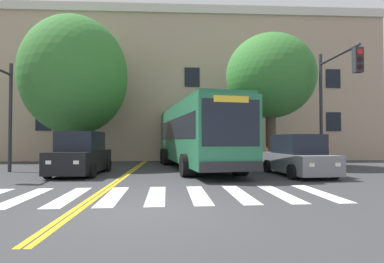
{
  "coord_description": "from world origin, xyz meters",
  "views": [
    {
      "loc": [
        0.74,
        -6.55,
        1.58
      ],
      "look_at": [
        1.49,
        8.48,
        1.96
      ],
      "focal_mm": 28.0,
      "sensor_mm": 36.0,
      "label": 1
    }
  ],
  "objects": [
    {
      "name": "car_grey_far_lane",
      "position": [
        6.0,
        6.23,
        0.81
      ],
      "size": [
        2.24,
        4.16,
        1.78
      ],
      "color": "slate",
      "rests_on": "ground"
    },
    {
      "name": "lane_line_yellow_outer",
      "position": [
        -1.41,
        15.88,
        0.0
      ],
      "size": [
        0.12,
        36.0,
        0.01
      ],
      "primitive_type": "cube",
      "color": "gold",
      "rests_on": "ground"
    },
    {
      "name": "street_tree_curbside_large",
      "position": [
        6.12,
        10.36,
        5.18
      ],
      "size": [
        6.43,
        6.34,
        7.64
      ],
      "color": "#4C3D2D",
      "rests_on": "ground"
    },
    {
      "name": "building_facade",
      "position": [
        -3.43,
        19.87,
        5.75
      ],
      "size": [
        39.51,
        9.71,
        11.49
      ],
      "color": "tan",
      "rests_on": "ground"
    },
    {
      "name": "ground_plane",
      "position": [
        0.0,
        0.0,
        0.0
      ],
      "size": [
        120.0,
        120.0,
        0.0
      ],
      "primitive_type": "plane",
      "color": "#38383A"
    },
    {
      "name": "crosswalk",
      "position": [
        -0.43,
        1.88,
        0.0
      ],
      "size": [
        11.23,
        3.27,
        0.01
      ],
      "color": "white",
      "rests_on": "ground"
    },
    {
      "name": "traffic_light_near_corner",
      "position": [
        7.97,
        6.78,
        3.88
      ],
      "size": [
        0.34,
        3.33,
        5.85
      ],
      "color": "#28282D",
      "rests_on": "ground"
    },
    {
      "name": "car_black_near_lane",
      "position": [
        -3.53,
        6.99,
        0.87
      ],
      "size": [
        2.05,
        4.09,
        1.91
      ],
      "color": "black",
      "rests_on": "ground"
    },
    {
      "name": "lane_line_yellow_inner",
      "position": [
        -1.57,
        15.88,
        0.0
      ],
      "size": [
        0.12,
        36.0,
        0.01
      ],
      "primitive_type": "cube",
      "color": "gold",
      "rests_on": "ground"
    },
    {
      "name": "street_tree_curbside_small",
      "position": [
        -5.31,
        11.39,
        5.31
      ],
      "size": [
        7.4,
        7.68,
        8.83
      ],
      "color": "#4C3D2D",
      "rests_on": "ground"
    },
    {
      "name": "city_bus",
      "position": [
        1.74,
        9.5,
        1.85
      ],
      "size": [
        4.28,
        11.27,
        3.41
      ],
      "color": "#28704C",
      "rests_on": "ground"
    }
  ]
}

